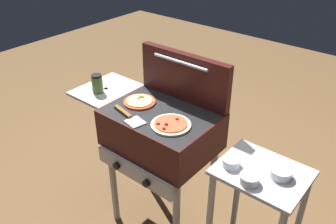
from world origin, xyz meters
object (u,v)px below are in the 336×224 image
at_px(pizza_cheese, 140,101).
at_px(topping_bowl_near, 281,173).
at_px(topping_bowl_far, 231,162).
at_px(pizza_pepperoni, 171,124).
at_px(sauce_jar, 97,84).
at_px(topping_bowl_middle, 249,179).
at_px(grill, 159,132).
at_px(spatula, 128,116).
at_px(prep_table, 256,206).

height_order(pizza_cheese, topping_bowl_near, pizza_cheese).
bearing_deg(topping_bowl_far, pizza_pepperoni, -177.69).
xyz_separation_m(pizza_cheese, sauce_jar, (-0.30, -0.07, 0.05)).
distance_m(pizza_pepperoni, topping_bowl_far, 0.39).
distance_m(topping_bowl_near, topping_bowl_middle, 0.17).
relative_size(grill, topping_bowl_near, 8.84).
bearing_deg(sauce_jar, spatula, -14.55).
distance_m(pizza_pepperoni, spatula, 0.26).
xyz_separation_m(pizza_pepperoni, topping_bowl_far, (0.38, 0.02, -0.08)).
height_order(spatula, topping_bowl_far, spatula).
height_order(pizza_pepperoni, topping_bowl_middle, pizza_pepperoni).
height_order(topping_bowl_far, topping_bowl_middle, same).
relative_size(pizza_cheese, prep_table, 0.24).
relative_size(spatula, topping_bowl_far, 2.88).
bearing_deg(pizza_pepperoni, topping_bowl_far, 2.31).
distance_m(grill, topping_bowl_middle, 0.68).
xyz_separation_m(pizza_pepperoni, spatula, (-0.25, -0.08, -0.00)).
xyz_separation_m(pizza_pepperoni, sauce_jar, (-0.61, 0.01, 0.05)).
xyz_separation_m(grill, topping_bowl_far, (0.53, -0.06, 0.07)).
bearing_deg(spatula, sauce_jar, 165.45).
xyz_separation_m(sauce_jar, prep_table, (1.14, 0.07, -0.39)).
relative_size(prep_table, topping_bowl_middle, 8.43).
bearing_deg(spatula, topping_bowl_middle, 3.38).
height_order(sauce_jar, topping_bowl_far, sauce_jar).
bearing_deg(pizza_pepperoni, topping_bowl_middle, -4.41).
distance_m(grill, prep_table, 0.70).
bearing_deg(pizza_cheese, topping_bowl_near, 0.84).
xyz_separation_m(grill, spatula, (-0.10, -0.16, 0.15)).
relative_size(sauce_jar, topping_bowl_middle, 1.28).
bearing_deg(prep_table, pizza_pepperoni, -171.48).
height_order(prep_table, topping_bowl_middle, topping_bowl_middle).
xyz_separation_m(spatula, prep_table, (0.77, 0.16, -0.34)).
relative_size(pizza_pepperoni, pizza_cheese, 1.14).
bearing_deg(topping_bowl_near, pizza_cheese, -179.16).
relative_size(sauce_jar, topping_bowl_near, 1.13).
bearing_deg(topping_bowl_far, spatula, -170.98).
bearing_deg(pizza_pepperoni, topping_bowl_near, 9.02).
bearing_deg(topping_bowl_far, topping_bowl_middle, -22.68).
relative_size(topping_bowl_near, topping_bowl_far, 1.18).
height_order(grill, topping_bowl_middle, grill).
distance_m(grill, topping_bowl_near, 0.76).
relative_size(pizza_cheese, topping_bowl_near, 1.81).
bearing_deg(topping_bowl_near, prep_table, -167.91).
xyz_separation_m(topping_bowl_near, topping_bowl_far, (-0.23, -0.08, -0.00)).
xyz_separation_m(sauce_jar, topping_bowl_middle, (1.13, -0.05, -0.13)).
distance_m(sauce_jar, topping_bowl_middle, 1.14).
distance_m(prep_table, topping_bowl_far, 0.30).
distance_m(pizza_cheese, sauce_jar, 0.32).
distance_m(pizza_pepperoni, pizza_cheese, 0.32).
xyz_separation_m(sauce_jar, topping_bowl_far, (1.00, 0.01, -0.13)).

